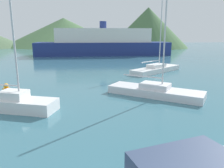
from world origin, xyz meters
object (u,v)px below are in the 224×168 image
at_px(ferry_distant, 103,44).
at_px(buoy_marker, 6,88).
at_px(sailboat_inner, 155,91).
at_px(sailboat_middle, 14,102).
at_px(sailboat_outer, 156,69).

relative_size(ferry_distant, buoy_marker, 42.78).
height_order(sailboat_inner, buoy_marker, sailboat_inner).
height_order(sailboat_middle, ferry_distant, sailboat_middle).
bearing_deg(ferry_distant, sailboat_outer, -77.07).
bearing_deg(buoy_marker, sailboat_inner, -12.16).
bearing_deg(sailboat_inner, ferry_distant, 128.36).
relative_size(sailboat_inner, buoy_marker, 11.56).
height_order(sailboat_inner, sailboat_middle, sailboat_middle).
distance_m(sailboat_inner, buoy_marker, 13.00).
bearing_deg(sailboat_middle, buoy_marker, 132.71).
relative_size(sailboat_inner, ferry_distant, 0.27).
bearing_deg(ferry_distant, sailboat_inner, -86.66).
distance_m(sailboat_middle, ferry_distant, 38.59).
relative_size(sailboat_middle, ferry_distant, 0.37).
bearing_deg(sailboat_middle, ferry_distant, 95.40).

